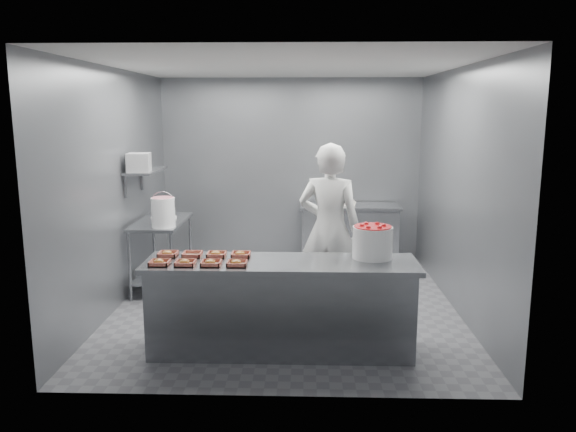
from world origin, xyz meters
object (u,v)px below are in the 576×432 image
object	(u,v)px
back_counter	(349,234)
tray_0	(159,262)
prep_table	(162,243)
tray_2	(211,263)
strawberry_tub	(372,241)
tray_1	(185,263)
tray_3	(237,263)
appliance	(139,162)
tray_6	(216,254)
worker	(329,229)
tray_4	(168,254)
service_counter	(281,306)
tray_5	(192,254)
glaze_bucket	(163,212)
tray_7	(241,254)

from	to	relation	value
back_counter	tray_0	size ratio (longest dim) A/B	8.01
prep_table	tray_2	world-z (taller)	tray_2
tray_2	strawberry_tub	distance (m)	1.56
tray_1	tray_3	bearing A→B (deg)	0.00
prep_table	appliance	distance (m)	1.13
strawberry_tub	appliance	size ratio (longest dim) A/B	1.26
tray_2	tray_3	xyz separation A→B (m)	(0.24, 0.00, 0.00)
prep_table	tray_6	xyz separation A→B (m)	(1.01, -1.79, 0.33)
tray_6	worker	world-z (taller)	worker
prep_table	appliance	bearing A→B (deg)	-122.20
back_counter	tray_1	bearing A→B (deg)	-117.60
tray_4	worker	distance (m)	1.88
appliance	service_counter	bearing A→B (deg)	-50.70
tray_2	tray_5	world-z (taller)	tray_2
tray_4	tray_5	bearing A→B (deg)	0.00
strawberry_tub	glaze_bucket	size ratio (longest dim) A/B	0.87
service_counter	tray_6	xyz separation A→B (m)	(-0.64, 0.16, 0.47)
back_counter	appliance	xyz separation A→B (m)	(-2.72, -1.57, 1.23)
tray_4	tray_7	distance (m)	0.72
worker	prep_table	bearing A→B (deg)	-7.07
tray_2	appliance	world-z (taller)	appliance
tray_7	tray_6	bearing A→B (deg)	180.00
tray_1	tray_4	size ratio (longest dim) A/B	1.00
glaze_bucket	tray_4	bearing A→B (deg)	-74.40
back_counter	tray_1	xyz separation A→B (m)	(-1.78, -3.41, 0.47)
back_counter	tray_0	xyz separation A→B (m)	(-2.02, -3.41, 0.47)
tray_3	tray_4	xyz separation A→B (m)	(-0.72, 0.32, 0.00)
tray_0	tray_3	size ratio (longest dim) A/B	1.00
tray_7	strawberry_tub	bearing A→B (deg)	-0.38
tray_7	glaze_bucket	world-z (taller)	glaze_bucket
glaze_bucket	back_counter	bearing A→B (deg)	35.24
tray_7	tray_4	bearing A→B (deg)	180.00
service_counter	worker	bearing A→B (deg)	65.41
prep_table	tray_5	size ratio (longest dim) A/B	6.40
tray_2	service_counter	bearing A→B (deg)	13.86
tray_3	glaze_bucket	world-z (taller)	glaze_bucket
prep_table	tray_1	bearing A→B (deg)	-69.99
tray_1	tray_5	bearing A→B (deg)	89.45
service_counter	tray_7	bearing A→B (deg)	158.49
service_counter	prep_table	xyz separation A→B (m)	(-1.65, 1.95, 0.14)
tray_2	appliance	size ratio (longest dim) A/B	0.61
service_counter	tray_2	bearing A→B (deg)	-166.14
tray_5	tray_7	world-z (taller)	tray_7
service_counter	worker	distance (m)	1.32
worker	tray_0	bearing A→B (deg)	52.17
appliance	tray_2	bearing A→B (deg)	-65.34
tray_2	back_counter	bearing A→B (deg)	65.66
tray_4	glaze_bucket	bearing A→B (deg)	105.60
tray_4	tray_7	xyz separation A→B (m)	(0.72, 0.00, 0.00)
tray_4	tray_6	xyz separation A→B (m)	(0.48, 0.00, 0.00)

